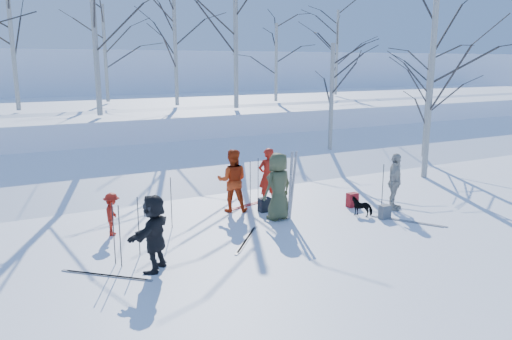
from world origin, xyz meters
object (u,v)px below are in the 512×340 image
skier_red_seated (112,214)px  skier_grey_west (154,233)px  skier_redor_behind (232,181)px  backpack_grey (385,212)px  backpack_red (352,200)px  backpack_dark (265,205)px  skier_olive_center (278,186)px  skier_red_north (268,176)px  skier_cream_east (395,182)px  dog (362,206)px

skier_red_seated → skier_grey_west: 2.60m
skier_redor_behind → backpack_grey: (3.36, -2.61, -0.71)m
backpack_red → backpack_dark: 2.65m
skier_olive_center → skier_grey_west: bearing=10.3°
skier_red_north → skier_redor_behind: skier_redor_behind is taller
skier_redor_behind → skier_cream_east: (4.19, -2.07, -0.07)m
skier_cream_east → dog: size_ratio=2.71×
skier_olive_center → skier_red_seated: (-4.26, 0.82, -0.38)m
skier_redor_behind → backpack_red: (3.31, -1.29, -0.69)m
skier_cream_east → backpack_grey: size_ratio=4.36×
skier_olive_center → skier_grey_west: 4.34m
skier_red_north → skier_redor_behind: (-1.29, -0.24, 0.05)m
backpack_red → skier_red_seated: bearing=172.9°
backpack_dark → skier_cream_east: bearing=-25.1°
skier_red_north → backpack_grey: 3.59m
skier_olive_center → backpack_grey: (2.59, -1.35, -0.73)m
backpack_red → skier_cream_east: bearing=-41.8°
skier_redor_behind → backpack_dark: bearing=174.8°
skier_cream_east → dog: bearing=145.1°
dog → backpack_dark: bearing=-73.2°
backpack_red → backpack_grey: backpack_red is taller
skier_grey_west → dog: 6.30m
skier_olive_center → backpack_dark: size_ratio=4.60×
skier_grey_west → skier_red_seated: bearing=-131.1°
skier_olive_center → backpack_grey: bearing=139.0°
skier_redor_behind → skier_grey_west: skier_redor_behind is taller
backpack_dark → skier_red_north: bearing=55.1°
skier_red_seated → skier_grey_west: bearing=-153.5°
skier_cream_east → backpack_red: size_ratio=3.95×
skier_red_seated → backpack_grey: bearing=-87.6°
backpack_red → backpack_grey: size_ratio=1.11×
backpack_grey → skier_olive_center: bearing=152.5°
skier_olive_center → skier_red_seated: bearing=-24.4°
skier_cream_east → backpack_dark: bearing=119.4°
skier_olive_center → skier_red_north: 1.60m
backpack_red → skier_redor_behind: bearing=158.7°
skier_red_seated → skier_cream_east: size_ratio=0.65×
skier_red_north → skier_red_seated: skier_red_north is taller
skier_red_north → backpack_dark: (-0.50, -0.72, -0.65)m
dog → backpack_grey: 0.64m
skier_red_north → dog: skier_red_north is taller
skier_olive_center → skier_redor_behind: 1.48m
skier_red_north → skier_red_seated: size_ratio=1.58×
backpack_red → backpack_dark: size_ratio=1.05×
skier_grey_west → skier_olive_center: bearing=156.2°
backpack_grey → backpack_dark: bearing=140.4°
skier_olive_center → skier_grey_west: (-3.97, -1.75, -0.12)m
skier_redor_behind → skier_red_north: bearing=-143.1°
skier_red_seated → skier_grey_west: (0.29, -2.57, 0.27)m
skier_red_north → skier_red_seated: bearing=9.1°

